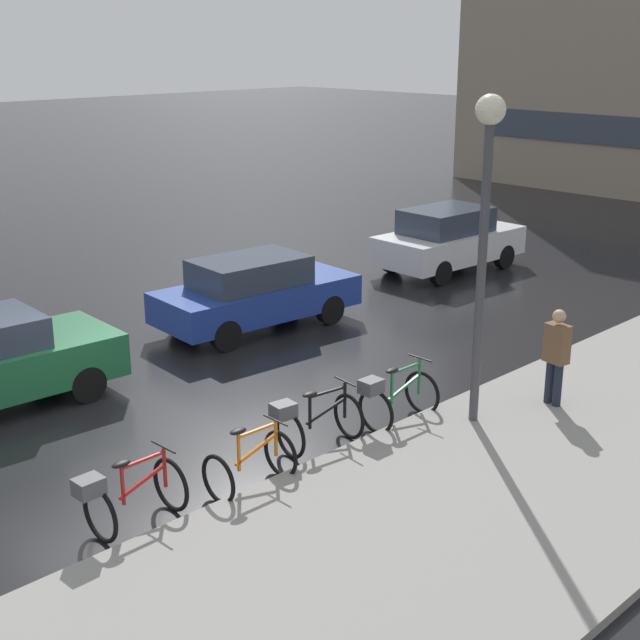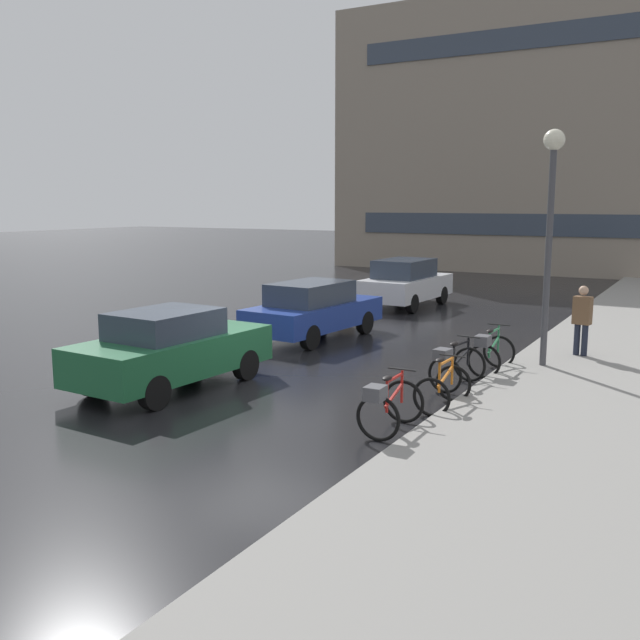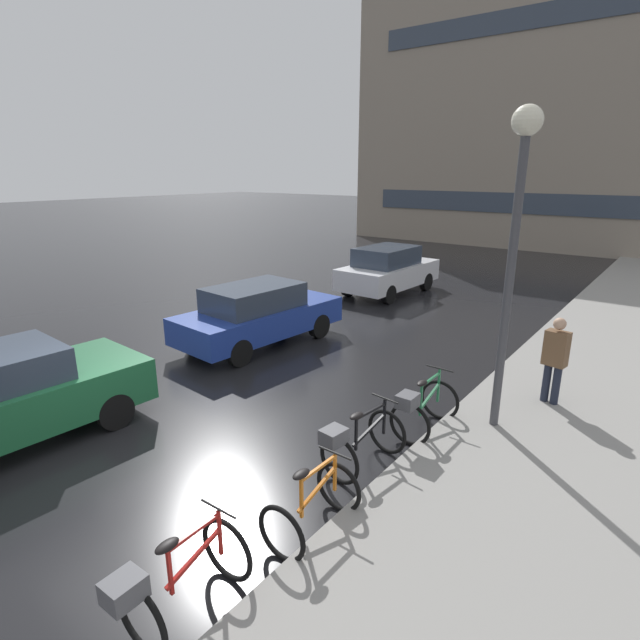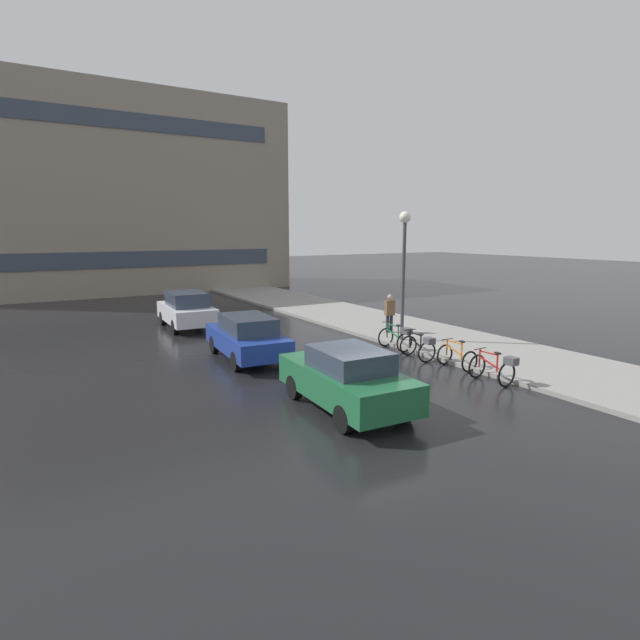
{
  "view_description": "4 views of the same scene",
  "coord_description": "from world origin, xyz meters",
  "px_view_note": "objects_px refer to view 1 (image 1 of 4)",
  "views": [
    {
      "loc": [
        11.99,
        -6.65,
        5.98
      ],
      "look_at": [
        1.07,
        3.99,
        1.09
      ],
      "focal_mm": 50.0,
      "sensor_mm": 36.0,
      "label": 1
    },
    {
      "loc": [
        7.65,
        -11.53,
        3.68
      ],
      "look_at": [
        0.08,
        1.83,
        1.13
      ],
      "focal_mm": 40.0,
      "sensor_mm": 36.0,
      "label": 2
    },
    {
      "loc": [
        6.64,
        -3.68,
        4.29
      ],
      "look_at": [
        0.8,
        3.98,
        1.38
      ],
      "focal_mm": 28.0,
      "sensor_mm": 36.0,
      "label": 3
    },
    {
      "loc": [
        -8.51,
        -10.92,
        4.42
      ],
      "look_at": [
        -0.7,
        2.08,
        1.73
      ],
      "focal_mm": 28.0,
      "sensor_mm": 36.0,
      "label": 4
    }
  ],
  "objects_px": {
    "bicycle_second": "(250,463)",
    "bicycle_third": "(312,420)",
    "car_blue": "(255,292)",
    "pedestrian": "(556,355)",
    "car_white": "(448,239)",
    "bicycle_nearest": "(126,494)",
    "bicycle_farthest": "(393,397)",
    "streetlamp": "(485,201)"
  },
  "relations": [
    {
      "from": "bicycle_second",
      "to": "bicycle_third",
      "type": "bearing_deg",
      "value": 101.23
    },
    {
      "from": "car_blue",
      "to": "pedestrian",
      "type": "xyz_separation_m",
      "value": [
        6.84,
        0.63,
        0.21
      ]
    },
    {
      "from": "car_white",
      "to": "pedestrian",
      "type": "distance_m",
      "value": 9.32
    },
    {
      "from": "bicycle_nearest",
      "to": "car_white",
      "type": "xyz_separation_m",
      "value": [
        -5.26,
        13.24,
        0.36
      ]
    },
    {
      "from": "bicycle_farthest",
      "to": "car_blue",
      "type": "distance_m",
      "value": 5.64
    },
    {
      "from": "bicycle_third",
      "to": "bicycle_farthest",
      "type": "distance_m",
      "value": 1.56
    },
    {
      "from": "car_blue",
      "to": "streetlamp",
      "type": "relative_size",
      "value": 0.87
    },
    {
      "from": "car_white",
      "to": "pedestrian",
      "type": "xyz_separation_m",
      "value": [
        6.99,
        -6.16,
        0.15
      ]
    },
    {
      "from": "car_white",
      "to": "streetlamp",
      "type": "distance_m",
      "value": 10.36
    },
    {
      "from": "bicycle_nearest",
      "to": "streetlamp",
      "type": "relative_size",
      "value": 0.27
    },
    {
      "from": "bicycle_second",
      "to": "car_blue",
      "type": "distance_m",
      "value": 7.14
    },
    {
      "from": "bicycle_second",
      "to": "car_blue",
      "type": "bearing_deg",
      "value": 139.12
    },
    {
      "from": "bicycle_second",
      "to": "bicycle_third",
      "type": "relative_size",
      "value": 0.79
    },
    {
      "from": "car_blue",
      "to": "pedestrian",
      "type": "height_order",
      "value": "pedestrian"
    },
    {
      "from": "bicycle_second",
      "to": "pedestrian",
      "type": "distance_m",
      "value": 5.52
    },
    {
      "from": "bicycle_second",
      "to": "car_white",
      "type": "relative_size",
      "value": 0.28
    },
    {
      "from": "bicycle_nearest",
      "to": "streetlamp",
      "type": "height_order",
      "value": "streetlamp"
    },
    {
      "from": "bicycle_third",
      "to": "car_white",
      "type": "bearing_deg",
      "value": 117.69
    },
    {
      "from": "bicycle_nearest",
      "to": "car_white",
      "type": "relative_size",
      "value": 0.33
    },
    {
      "from": "bicycle_farthest",
      "to": "streetlamp",
      "type": "relative_size",
      "value": 0.28
    },
    {
      "from": "bicycle_nearest",
      "to": "bicycle_farthest",
      "type": "relative_size",
      "value": 0.97
    },
    {
      "from": "streetlamp",
      "to": "bicycle_farthest",
      "type": "bearing_deg",
      "value": -137.47
    },
    {
      "from": "bicycle_farthest",
      "to": "pedestrian",
      "type": "xyz_separation_m",
      "value": [
        1.47,
        2.31,
        0.5
      ]
    },
    {
      "from": "bicycle_third",
      "to": "car_white",
      "type": "relative_size",
      "value": 0.35
    },
    {
      "from": "bicycle_nearest",
      "to": "car_blue",
      "type": "xyz_separation_m",
      "value": [
        -5.12,
        6.45,
        0.3
      ]
    },
    {
      "from": "streetlamp",
      "to": "car_white",
      "type": "bearing_deg",
      "value": 130.3
    },
    {
      "from": "bicycle_third",
      "to": "car_blue",
      "type": "xyz_separation_m",
      "value": [
        -5.11,
        3.22,
        0.3
      ]
    },
    {
      "from": "pedestrian",
      "to": "bicycle_second",
      "type": "bearing_deg",
      "value": -105.31
    },
    {
      "from": "bicycle_third",
      "to": "bicycle_second",
      "type": "bearing_deg",
      "value": -78.77
    },
    {
      "from": "bicycle_second",
      "to": "car_white",
      "type": "distance_m",
      "value": 12.73
    },
    {
      "from": "bicycle_second",
      "to": "pedestrian",
      "type": "bearing_deg",
      "value": 74.69
    },
    {
      "from": "pedestrian",
      "to": "car_blue",
      "type": "bearing_deg",
      "value": -174.75
    },
    {
      "from": "bicycle_nearest",
      "to": "bicycle_second",
      "type": "height_order",
      "value": "bicycle_second"
    },
    {
      "from": "streetlamp",
      "to": "bicycle_nearest",
      "type": "bearing_deg",
      "value": -101.97
    },
    {
      "from": "bicycle_farthest",
      "to": "streetlamp",
      "type": "xyz_separation_m",
      "value": [
        0.94,
        0.86,
        3.13
      ]
    },
    {
      "from": "car_blue",
      "to": "streetlamp",
      "type": "bearing_deg",
      "value": -7.45
    },
    {
      "from": "bicycle_third",
      "to": "pedestrian",
      "type": "bearing_deg",
      "value": 65.71
    },
    {
      "from": "bicycle_farthest",
      "to": "streetlamp",
      "type": "bearing_deg",
      "value": 42.53
    },
    {
      "from": "bicycle_farthest",
      "to": "bicycle_second",
      "type": "bearing_deg",
      "value": -89.57
    },
    {
      "from": "car_blue",
      "to": "bicycle_farthest",
      "type": "bearing_deg",
      "value": -17.43
    },
    {
      "from": "car_blue",
      "to": "bicycle_third",
      "type": "bearing_deg",
      "value": -32.25
    },
    {
      "from": "streetlamp",
      "to": "bicycle_second",
      "type": "bearing_deg",
      "value": -103.41
    }
  ]
}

